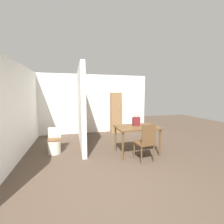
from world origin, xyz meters
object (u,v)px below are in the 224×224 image
at_px(handbag, 136,121).
at_px(dining_table, 137,129).
at_px(toilet, 54,142).
at_px(wooden_cabinet, 116,113).
at_px(space_heater, 147,134).
at_px(wooden_chair, 146,141).

bearing_deg(handbag, dining_table, -96.26).
bearing_deg(handbag, toilet, 165.93).
bearing_deg(wooden_cabinet, handbag, -92.05).
relative_size(toilet, space_heater, 1.24).
distance_m(wooden_cabinet, space_heater, 1.82).
bearing_deg(dining_table, wooden_chair, -90.07).
distance_m(toilet, handbag, 2.42).
bearing_deg(wooden_cabinet, wooden_chair, -91.83).
distance_m(dining_table, wooden_chair, 0.56).
xyz_separation_m(wooden_chair, space_heater, (0.80, 1.41, -0.24)).
relative_size(wooden_chair, handbag, 3.10).
bearing_deg(space_heater, wooden_chair, -119.69).
xyz_separation_m(handbag, wooden_cabinet, (0.08, 2.36, -0.04)).
height_order(wooden_chair, space_heater, wooden_chair).
height_order(wooden_cabinet, space_heater, wooden_cabinet).
bearing_deg(space_heater, wooden_cabinet, 114.39).
xyz_separation_m(dining_table, wooden_cabinet, (0.09, 2.45, 0.18)).
bearing_deg(wooden_chair, handbag, 83.07).
relative_size(wooden_cabinet, space_heater, 3.14).
bearing_deg(space_heater, handbag, -134.90).
bearing_deg(wooden_chair, toilet, 146.39).
relative_size(dining_table, handbag, 3.82).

